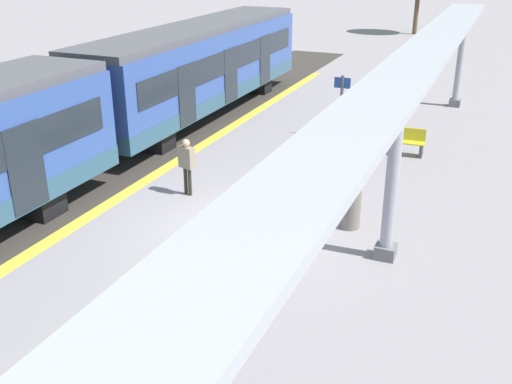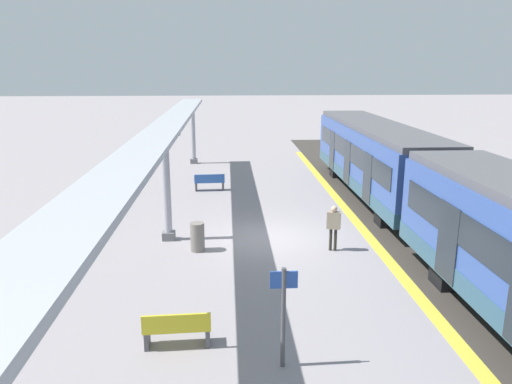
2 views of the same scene
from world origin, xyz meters
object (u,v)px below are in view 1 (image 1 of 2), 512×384
(platform_info_sign, at_px, (341,101))
(canopy_pillar_second, at_px, (393,173))
(passenger_waiting_near_edge, at_px, (187,160))
(train_far_carriage, at_px, (200,69))
(bench_near_end, at_px, (401,141))
(canopy_pillar_third, at_px, (461,59))
(trash_bin, at_px, (351,208))

(platform_info_sign, bearing_deg, canopy_pillar_second, -67.70)
(platform_info_sign, relative_size, passenger_waiting_near_edge, 1.40)
(train_far_carriage, relative_size, bench_near_end, 9.00)
(bench_near_end, relative_size, passenger_waiting_near_edge, 0.96)
(canopy_pillar_second, relative_size, canopy_pillar_third, 1.00)
(train_far_carriage, relative_size, canopy_pillar_third, 3.51)
(train_far_carriage, distance_m, canopy_pillar_third, 10.51)
(canopy_pillar_second, relative_size, trash_bin, 3.96)
(canopy_pillar_second, bearing_deg, passenger_waiting_near_edge, 165.99)
(canopy_pillar_third, distance_m, bench_near_end, 7.16)
(bench_near_end, bearing_deg, platform_info_sign, 159.54)
(canopy_pillar_third, relative_size, passenger_waiting_near_edge, 2.47)
(canopy_pillar_third, height_order, passenger_waiting_near_edge, canopy_pillar_third)
(canopy_pillar_third, height_order, trash_bin, canopy_pillar_third)
(passenger_waiting_near_edge, bearing_deg, train_far_carriage, 115.09)
(bench_near_end, distance_m, passenger_waiting_near_edge, 7.36)
(train_far_carriage, height_order, trash_bin, train_far_carriage)
(canopy_pillar_second, height_order, platform_info_sign, canopy_pillar_second)
(trash_bin, height_order, passenger_waiting_near_edge, passenger_waiting_near_edge)
(trash_bin, relative_size, platform_info_sign, 0.45)
(train_far_carriage, xyz_separation_m, platform_info_sign, (5.84, -0.80, -0.50))
(canopy_pillar_third, distance_m, passenger_waiting_near_edge, 13.82)
(train_far_carriage, distance_m, platform_info_sign, 5.92)
(train_far_carriage, xyz_separation_m, bench_near_end, (8.10, -1.64, -1.39))
(platform_info_sign, bearing_deg, canopy_pillar_third, 61.93)
(canopy_pillar_second, bearing_deg, train_far_carriage, 136.24)
(train_far_carriage, height_order, canopy_pillar_second, canopy_pillar_second)
(canopy_pillar_second, bearing_deg, platform_info_sign, 112.30)
(canopy_pillar_second, xyz_separation_m, canopy_pillar_third, (0.00, 13.98, 0.00))
(canopy_pillar_second, distance_m, bench_near_end, 7.29)
(canopy_pillar_second, distance_m, passenger_waiting_near_edge, 5.93)
(bench_near_end, bearing_deg, train_far_carriage, 168.57)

